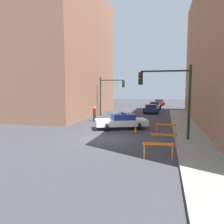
{
  "coord_description": "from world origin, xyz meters",
  "views": [
    {
      "loc": [
        4.27,
        -15.17,
        3.71
      ],
      "look_at": [
        -0.82,
        5.64,
        1.38
      ],
      "focal_mm": 35.0,
      "sensor_mm": 36.0,
      "label": 1
    }
  ],
  "objects_px": {
    "traffic_light_far": "(108,91)",
    "barrier_back": "(166,127)",
    "pedestrian_crossing": "(94,114)",
    "barrier_mid": "(164,138)",
    "parked_car_far": "(159,102)",
    "parked_car_near": "(151,109)",
    "traffic_cone": "(136,129)",
    "police_car": "(122,121)",
    "barrier_front": "(158,148)",
    "parked_car_mid": "(155,105)",
    "traffic_light_near": "(172,91)"
  },
  "relations": [
    {
      "from": "traffic_light_far",
      "to": "parked_car_near",
      "type": "relative_size",
      "value": 1.17
    },
    {
      "from": "parked_car_far",
      "to": "barrier_mid",
      "type": "height_order",
      "value": "parked_car_far"
    },
    {
      "from": "traffic_cone",
      "to": "police_car",
      "type": "bearing_deg",
      "value": 132.23
    },
    {
      "from": "barrier_front",
      "to": "barrier_mid",
      "type": "height_order",
      "value": "same"
    },
    {
      "from": "traffic_cone",
      "to": "traffic_light_near",
      "type": "bearing_deg",
      "value": -33.02
    },
    {
      "from": "barrier_mid",
      "to": "parked_car_far",
      "type": "bearing_deg",
      "value": 91.99
    },
    {
      "from": "traffic_light_far",
      "to": "pedestrian_crossing",
      "type": "relative_size",
      "value": 3.13
    },
    {
      "from": "parked_car_far",
      "to": "barrier_front",
      "type": "xyz_separation_m",
      "value": [
        0.96,
        -37.56,
        -0.06
      ]
    },
    {
      "from": "police_car",
      "to": "parked_car_mid",
      "type": "bearing_deg",
      "value": -28.63
    },
    {
      "from": "barrier_front",
      "to": "traffic_cone",
      "type": "bearing_deg",
      "value": 107.63
    },
    {
      "from": "parked_car_mid",
      "to": "traffic_light_near",
      "type": "bearing_deg",
      "value": -84.33
    },
    {
      "from": "barrier_front",
      "to": "barrier_mid",
      "type": "xyz_separation_m",
      "value": [
        0.27,
        2.37,
        0.0
      ]
    },
    {
      "from": "police_car",
      "to": "barrier_mid",
      "type": "relative_size",
      "value": 3.15
    },
    {
      "from": "traffic_light_far",
      "to": "traffic_cone",
      "type": "height_order",
      "value": "traffic_light_far"
    },
    {
      "from": "barrier_back",
      "to": "barrier_mid",
      "type": "bearing_deg",
      "value": -91.74
    },
    {
      "from": "police_car",
      "to": "barrier_mid",
      "type": "bearing_deg",
      "value": -169.11
    },
    {
      "from": "police_car",
      "to": "barrier_back",
      "type": "distance_m",
      "value": 4.3
    },
    {
      "from": "police_car",
      "to": "barrier_back",
      "type": "xyz_separation_m",
      "value": [
        3.93,
        -1.74,
        -0.11
      ]
    },
    {
      "from": "traffic_cone",
      "to": "parked_car_mid",
      "type": "bearing_deg",
      "value": 88.61
    },
    {
      "from": "barrier_front",
      "to": "barrier_mid",
      "type": "distance_m",
      "value": 2.39
    },
    {
      "from": "barrier_back",
      "to": "traffic_light_near",
      "type": "bearing_deg",
      "value": -78.06
    },
    {
      "from": "traffic_light_far",
      "to": "barrier_back",
      "type": "xyz_separation_m",
      "value": [
        7.66,
        -11.11,
        -2.78
      ]
    },
    {
      "from": "traffic_light_far",
      "to": "police_car",
      "type": "distance_m",
      "value": 10.43
    },
    {
      "from": "traffic_cone",
      "to": "pedestrian_crossing",
      "type": "bearing_deg",
      "value": 134.74
    },
    {
      "from": "traffic_light_far",
      "to": "barrier_front",
      "type": "height_order",
      "value": "traffic_light_far"
    },
    {
      "from": "traffic_light_far",
      "to": "barrier_mid",
      "type": "xyz_separation_m",
      "value": [
        7.54,
        -15.07,
        -2.78
      ]
    },
    {
      "from": "police_car",
      "to": "traffic_light_far",
      "type": "bearing_deg",
      "value": -1.16
    },
    {
      "from": "parked_car_near",
      "to": "traffic_cone",
      "type": "height_order",
      "value": "parked_car_near"
    },
    {
      "from": "barrier_front",
      "to": "police_car",
      "type": "bearing_deg",
      "value": 113.7
    },
    {
      "from": "parked_car_mid",
      "to": "traffic_cone",
      "type": "xyz_separation_m",
      "value": [
        -0.53,
        -21.86,
        -0.36
      ]
    },
    {
      "from": "parked_car_mid",
      "to": "barrier_mid",
      "type": "xyz_separation_m",
      "value": [
        1.78,
        -25.91,
        -0.06
      ]
    },
    {
      "from": "traffic_cone",
      "to": "parked_car_near",
      "type": "bearing_deg",
      "value": 89.06
    },
    {
      "from": "parked_car_far",
      "to": "barrier_front",
      "type": "relative_size",
      "value": 2.76
    },
    {
      "from": "police_car",
      "to": "barrier_front",
      "type": "xyz_separation_m",
      "value": [
        3.55,
        -8.08,
        -0.11
      ]
    },
    {
      "from": "parked_car_far",
      "to": "police_car",
      "type": "bearing_deg",
      "value": -91.67
    },
    {
      "from": "police_car",
      "to": "parked_car_near",
      "type": "xyz_separation_m",
      "value": [
        1.76,
        13.69,
        -0.05
      ]
    },
    {
      "from": "pedestrian_crossing",
      "to": "parked_car_near",
      "type": "bearing_deg",
      "value": -92.91
    },
    {
      "from": "police_car",
      "to": "traffic_cone",
      "type": "xyz_separation_m",
      "value": [
        1.51,
        -1.66,
        -0.41
      ]
    },
    {
      "from": "traffic_light_far",
      "to": "parked_car_near",
      "type": "distance_m",
      "value": 7.5
    },
    {
      "from": "parked_car_far",
      "to": "traffic_cone",
      "type": "bearing_deg",
      "value": -88.64
    },
    {
      "from": "parked_car_mid",
      "to": "barrier_back",
      "type": "height_order",
      "value": "parked_car_mid"
    },
    {
      "from": "parked_car_near",
      "to": "traffic_light_far",
      "type": "bearing_deg",
      "value": -147.55
    },
    {
      "from": "traffic_light_near",
      "to": "parked_car_mid",
      "type": "xyz_separation_m",
      "value": [
        -2.26,
        23.68,
        -2.86
      ]
    },
    {
      "from": "pedestrian_crossing",
      "to": "traffic_cone",
      "type": "xyz_separation_m",
      "value": [
        5.37,
        -5.42,
        -0.54
      ]
    },
    {
      "from": "parked_car_far",
      "to": "barrier_mid",
      "type": "distance_m",
      "value": 35.21
    },
    {
      "from": "pedestrian_crossing",
      "to": "barrier_front",
      "type": "bearing_deg",
      "value": 148.63
    },
    {
      "from": "barrier_back",
      "to": "traffic_cone",
      "type": "relative_size",
      "value": 2.43
    },
    {
      "from": "barrier_mid",
      "to": "traffic_cone",
      "type": "xyz_separation_m",
      "value": [
        -2.31,
        4.04,
        -0.3
      ]
    },
    {
      "from": "pedestrian_crossing",
      "to": "traffic_cone",
      "type": "bearing_deg",
      "value": 161.33
    },
    {
      "from": "parked_car_far",
      "to": "barrier_back",
      "type": "height_order",
      "value": "parked_car_far"
    }
  ]
}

